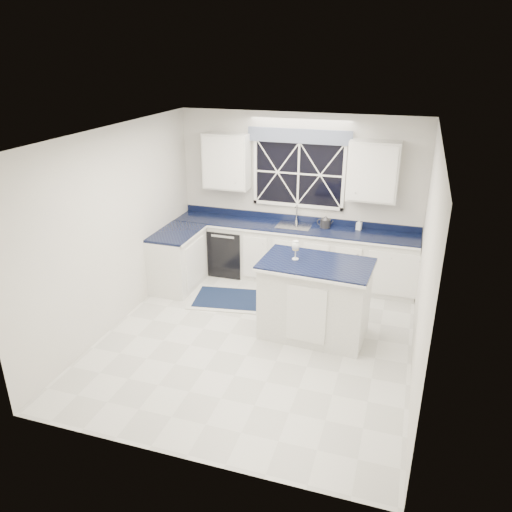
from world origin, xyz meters
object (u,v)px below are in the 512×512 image
(island, at_px, (315,299))
(wine_glass, at_px, (296,247))
(faucet, at_px, (296,214))
(dishwasher, at_px, (230,249))
(kettle, at_px, (325,222))
(soap_bottle, at_px, (359,224))

(island, distance_m, wine_glass, 0.76)
(faucet, distance_m, wine_glass, 1.84)
(dishwasher, bearing_deg, kettle, 4.02)
(wine_glass, bearing_deg, island, -4.74)
(faucet, xyz_separation_m, wine_glass, (0.41, -1.78, 0.14))
(kettle, xyz_separation_m, soap_bottle, (0.53, 0.05, -0.00))
(faucet, bearing_deg, dishwasher, -169.98)
(kettle, distance_m, soap_bottle, 0.53)
(kettle, bearing_deg, island, -77.62)
(kettle, bearing_deg, dishwasher, -170.23)
(faucet, bearing_deg, island, -68.91)
(dishwasher, relative_size, faucet, 2.72)
(kettle, xyz_separation_m, wine_glass, (-0.09, -1.70, 0.21))
(faucet, height_order, island, faucet)
(dishwasher, xyz_separation_m, kettle, (1.60, 0.11, 0.62))
(faucet, xyz_separation_m, island, (0.70, -1.81, -0.56))
(island, xyz_separation_m, soap_bottle, (0.33, 1.78, 0.49))
(dishwasher, height_order, kettle, kettle)
(dishwasher, height_order, soap_bottle, soap_bottle)
(faucet, height_order, wine_glass, wine_glass)
(dishwasher, xyz_separation_m, faucet, (1.10, 0.19, 0.69))
(island, height_order, kettle, kettle)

